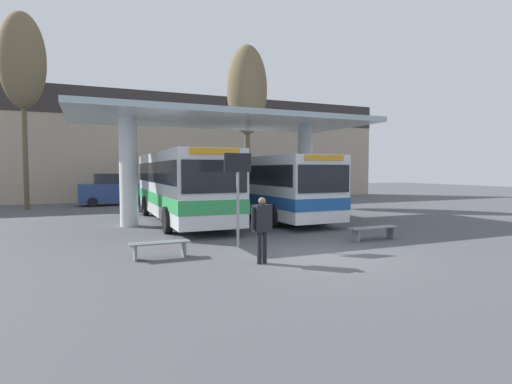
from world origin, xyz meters
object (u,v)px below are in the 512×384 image
at_px(transit_bus_left_bay, 181,183).
at_px(parked_car_street, 113,190).
at_px(poplar_tree_behind_left, 22,62).
at_px(waiting_bench_near_pillar, 160,246).
at_px(poplar_tree_behind_right, 247,91).
at_px(waiting_bench_mid_platform, 374,230).
at_px(info_sign_platform, 238,180).
at_px(pedestrian_waiting, 262,223).
at_px(transit_bus_center_bay, 267,184).

relative_size(transit_bus_left_bay, parked_car_street, 2.46).
distance_m(poplar_tree_behind_left, parked_car_street, 9.55).
height_order(waiting_bench_near_pillar, poplar_tree_behind_right, poplar_tree_behind_right).
height_order(poplar_tree_behind_left, parked_car_street, poplar_tree_behind_left).
xyz_separation_m(waiting_bench_mid_platform, info_sign_platform, (-4.86, 0.66, 1.79)).
distance_m(poplar_tree_behind_right, parked_car_street, 11.52).
relative_size(pedestrian_waiting, parked_car_street, 0.38).
bearing_deg(transit_bus_center_bay, poplar_tree_behind_right, -104.76).
bearing_deg(waiting_bench_mid_platform, transit_bus_center_bay, 95.88).
bearing_deg(poplar_tree_behind_right, transit_bus_left_bay, -133.13).
height_order(waiting_bench_mid_platform, info_sign_platform, info_sign_platform).
height_order(waiting_bench_mid_platform, poplar_tree_behind_right, poplar_tree_behind_right).
xyz_separation_m(transit_bus_left_bay, transit_bus_center_bay, (4.33, -0.42, -0.10)).
distance_m(transit_bus_left_bay, parked_car_street, 10.76).
xyz_separation_m(transit_bus_center_bay, poplar_tree_behind_left, (-11.92, 9.55, 7.27)).
bearing_deg(waiting_bench_mid_platform, parked_car_street, 112.46).
bearing_deg(poplar_tree_behind_left, transit_bus_center_bay, -38.72).
distance_m(waiting_bench_mid_platform, parked_car_street, 19.76).
relative_size(transit_bus_center_bay, waiting_bench_mid_platform, 5.47).
height_order(transit_bus_center_bay, pedestrian_waiting, transit_bus_center_bay).
distance_m(info_sign_platform, poplar_tree_behind_left, 19.30).
height_order(transit_bus_center_bay, parked_car_street, transit_bus_center_bay).
relative_size(transit_bus_left_bay, pedestrian_waiting, 6.45).
bearing_deg(parked_car_street, info_sign_platform, -83.38).
xyz_separation_m(waiting_bench_mid_platform, poplar_tree_behind_left, (-12.68, 16.93, 8.65)).
distance_m(info_sign_platform, pedestrian_waiting, 2.59).
bearing_deg(waiting_bench_near_pillar, transit_bus_center_bay, 47.87).
height_order(pedestrian_waiting, poplar_tree_behind_right, poplar_tree_behind_right).
xyz_separation_m(info_sign_platform, poplar_tree_behind_left, (-7.82, 16.26, 6.86)).
distance_m(transit_bus_center_bay, pedestrian_waiting, 10.06).
relative_size(pedestrian_waiting, poplar_tree_behind_right, 0.16).
xyz_separation_m(waiting_bench_mid_platform, pedestrian_waiting, (-5.06, -1.69, 0.72)).
relative_size(info_sign_platform, poplar_tree_behind_left, 0.25).
bearing_deg(poplar_tree_behind_right, poplar_tree_behind_left, 168.43).
height_order(transit_bus_left_bay, info_sign_platform, transit_bus_left_bay).
xyz_separation_m(waiting_bench_near_pillar, poplar_tree_behind_left, (-5.24, 16.93, 8.66)).
relative_size(poplar_tree_behind_right, parked_car_street, 2.36).
height_order(pedestrian_waiting, parked_car_street, parked_car_street).
relative_size(info_sign_platform, poplar_tree_behind_right, 0.28).
height_order(pedestrian_waiting, poplar_tree_behind_left, poplar_tree_behind_left).
bearing_deg(transit_bus_center_bay, poplar_tree_behind_left, -39.98).
relative_size(transit_bus_center_bay, waiting_bench_near_pillar, 6.28).
xyz_separation_m(transit_bus_center_bay, waiting_bench_near_pillar, (-6.67, -7.38, -1.38)).
distance_m(transit_bus_left_bay, waiting_bench_mid_platform, 9.43).
height_order(waiting_bench_near_pillar, pedestrian_waiting, pedestrian_waiting).
relative_size(transit_bus_center_bay, info_sign_platform, 3.49).
relative_size(info_sign_platform, pedestrian_waiting, 1.71).
height_order(transit_bus_left_bay, poplar_tree_behind_left, poplar_tree_behind_left).
height_order(transit_bus_left_bay, waiting_bench_near_pillar, transit_bus_left_bay).
bearing_deg(info_sign_platform, transit_bus_left_bay, 91.91).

